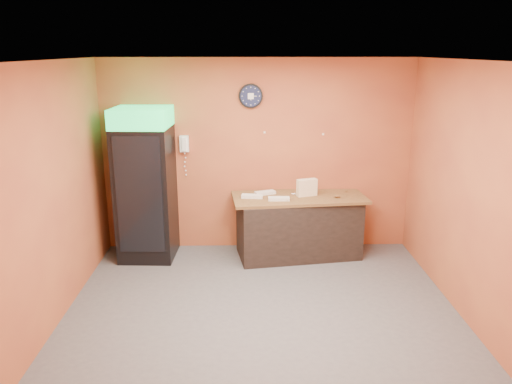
{
  "coord_description": "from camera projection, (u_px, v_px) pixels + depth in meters",
  "views": [
    {
      "loc": [
        -0.18,
        -5.15,
        2.91
      ],
      "look_at": [
        -0.05,
        0.6,
        1.25
      ],
      "focal_mm": 35.0,
      "sensor_mm": 36.0,
      "label": 1
    }
  ],
  "objects": [
    {
      "name": "back_wall",
      "position": [
        258.0,
        156.0,
        7.29
      ],
      "size": [
        4.5,
        0.02,
        2.8
      ],
      "primitive_type": "cube",
      "color": "#B65F33",
      "rests_on": "floor"
    },
    {
      "name": "butcher_paper",
      "position": [
        299.0,
        198.0,
        7.09
      ],
      "size": [
        1.95,
        0.97,
        0.04
      ],
      "primitive_type": "cube",
      "rotation": [
        0.0,
        0.0,
        0.1
      ],
      "color": "brown",
      "rests_on": "prep_counter"
    },
    {
      "name": "wall_clock",
      "position": [
        251.0,
        96.0,
        7.02
      ],
      "size": [
        0.34,
        0.06,
        0.34
      ],
      "color": "black",
      "rests_on": "back_wall"
    },
    {
      "name": "sub_roll_stack",
      "position": [
        307.0,
        188.0,
        7.07
      ],
      "size": [
        0.31,
        0.19,
        0.24
      ],
      "rotation": [
        0.0,
        0.0,
        0.33
      ],
      "color": "#F4E3BE",
      "rests_on": "butcher_paper"
    },
    {
      "name": "ceiling",
      "position": [
        263.0,
        60.0,
        4.98
      ],
      "size": [
        4.5,
        4.0,
        0.02
      ],
      "primitive_type": "cube",
      "color": "white",
      "rests_on": "back_wall"
    },
    {
      "name": "right_wall",
      "position": [
        469.0,
        193.0,
        5.42
      ],
      "size": [
        0.02,
        4.0,
        2.8
      ],
      "primitive_type": "cube",
      "color": "#B65F33",
      "rests_on": "floor"
    },
    {
      "name": "floor",
      "position": [
        262.0,
        311.0,
        5.76
      ],
      "size": [
        4.5,
        4.5,
        0.0
      ],
      "primitive_type": "plane",
      "color": "#47474C",
      "rests_on": "ground"
    },
    {
      "name": "left_wall",
      "position": [
        52.0,
        196.0,
        5.32
      ],
      "size": [
        0.02,
        4.0,
        2.8
      ],
      "primitive_type": "cube",
      "color": "#B65F33",
      "rests_on": "floor"
    },
    {
      "name": "prep_counter",
      "position": [
        298.0,
        227.0,
        7.21
      ],
      "size": [
        1.8,
        1.01,
        0.85
      ],
      "primitive_type": "cube",
      "rotation": [
        0.0,
        0.0,
        0.15
      ],
      "color": "black",
      "rests_on": "floor"
    },
    {
      "name": "beverage_cooler",
      "position": [
        145.0,
        187.0,
        6.97
      ],
      "size": [
        0.79,
        0.8,
        2.15
      ],
      "rotation": [
        0.0,
        0.0,
        -0.05
      ],
      "color": "black",
      "rests_on": "floor"
    },
    {
      "name": "wrapped_sandwich_mid",
      "position": [
        279.0,
        199.0,
        6.89
      ],
      "size": [
        0.3,
        0.12,
        0.04
      ],
      "primitive_type": "cube",
      "rotation": [
        0.0,
        0.0,
        -0.02
      ],
      "color": "silver",
      "rests_on": "butcher_paper"
    },
    {
      "name": "wrapped_sandwich_right",
      "position": [
        265.0,
        193.0,
        7.18
      ],
      "size": [
        0.32,
        0.22,
        0.04
      ],
      "primitive_type": "cube",
      "rotation": [
        0.0,
        0.0,
        0.39
      ],
      "color": "silver",
      "rests_on": "butcher_paper"
    },
    {
      "name": "wall_phone",
      "position": [
        184.0,
        144.0,
        7.16
      ],
      "size": [
        0.13,
        0.11,
        0.24
      ],
      "color": "white",
      "rests_on": "back_wall"
    },
    {
      "name": "kitchen_tool",
      "position": [
        303.0,
        192.0,
        7.15
      ],
      "size": [
        0.07,
        0.07,
        0.07
      ],
      "primitive_type": "cylinder",
      "color": "silver",
      "rests_on": "butcher_paper"
    },
    {
      "name": "wrapped_sandwich_left",
      "position": [
        252.0,
        196.0,
        7.01
      ],
      "size": [
        0.31,
        0.15,
        0.04
      ],
      "primitive_type": "cube",
      "rotation": [
        0.0,
        0.0,
        -0.12
      ],
      "color": "silver",
      "rests_on": "butcher_paper"
    }
  ]
}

